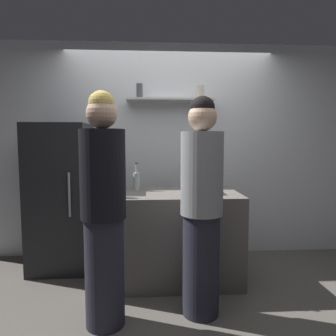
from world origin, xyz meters
The scene contains 11 objects.
ground_plane centered at (0.00, 0.00, 0.00)m, with size 5.28×5.28×0.00m, color #59544F.
back_wall_assembly centered at (0.00, 1.25, 1.30)m, with size 4.80×0.32×2.60m.
refrigerator centered at (-1.23, 0.85, 0.81)m, with size 0.63×0.67×1.61m.
counter centered at (-0.06, 0.48, 0.45)m, with size 1.43×0.74×0.90m, color #66605B.
baking_pan centered at (0.29, 0.41, 0.93)m, with size 0.34×0.24×0.05m, color gray.
utensil_holder centered at (-0.59, 0.43, 0.97)m, with size 0.10×0.10×0.22m.
wine_bottle_pale_glass centered at (-0.38, 0.63, 1.01)m, with size 0.07×0.07×0.30m.
wine_bottle_dark_glass centered at (0.11, 0.21, 1.01)m, with size 0.08×0.08×0.29m.
water_bottle_plastic centered at (-0.57, 0.26, 1.00)m, with size 0.09×0.09×0.22m.
person_blonde centered at (-0.59, -0.28, 0.90)m, with size 0.34×0.34×1.79m.
person_grey_hoodie centered at (0.17, -0.17, 0.89)m, with size 0.34×0.34×1.78m.
Camera 1 is at (-0.24, -2.56, 1.43)m, focal length 32.54 mm.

